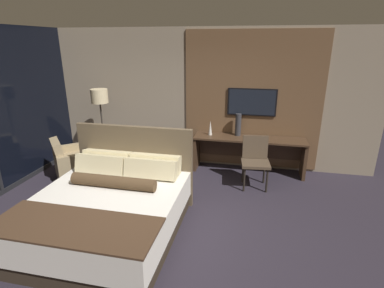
{
  "coord_description": "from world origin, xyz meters",
  "views": [
    {
      "loc": [
        1.24,
        -3.45,
        2.52
      ],
      "look_at": [
        0.27,
        1.02,
        0.95
      ],
      "focal_mm": 28.0,
      "sensor_mm": 36.0,
      "label": 1
    }
  ],
  "objects_px": {
    "desk_chair": "(255,157)",
    "vase_tall": "(238,125)",
    "armchair_by_window": "(75,164)",
    "desk": "(249,147)",
    "vase_short": "(210,128)",
    "floor_lamp": "(100,102)",
    "tv": "(252,102)",
    "bed": "(109,209)"
  },
  "relations": [
    {
      "from": "bed",
      "to": "armchair_by_window",
      "type": "height_order",
      "value": "bed"
    },
    {
      "from": "vase_tall",
      "to": "floor_lamp",
      "type": "bearing_deg",
      "value": -172.82
    },
    {
      "from": "tv",
      "to": "armchair_by_window",
      "type": "distance_m",
      "value": 3.66
    },
    {
      "from": "armchair_by_window",
      "to": "desk",
      "type": "bearing_deg",
      "value": -114.98
    },
    {
      "from": "floor_lamp",
      "to": "vase_tall",
      "type": "height_order",
      "value": "floor_lamp"
    },
    {
      "from": "desk_chair",
      "to": "floor_lamp",
      "type": "relative_size",
      "value": 0.57
    },
    {
      "from": "tv",
      "to": "floor_lamp",
      "type": "relative_size",
      "value": 0.59
    },
    {
      "from": "desk",
      "to": "vase_tall",
      "type": "xyz_separation_m",
      "value": [
        -0.24,
        0.08,
        0.44
      ]
    },
    {
      "from": "armchair_by_window",
      "to": "floor_lamp",
      "type": "distance_m",
      "value": 1.33
    },
    {
      "from": "tv",
      "to": "floor_lamp",
      "type": "xyz_separation_m",
      "value": [
        -3.02,
        -0.48,
        -0.04
      ]
    },
    {
      "from": "armchair_by_window",
      "to": "tv",
      "type": "bearing_deg",
      "value": -111.81
    },
    {
      "from": "desk",
      "to": "desk_chair",
      "type": "bearing_deg",
      "value": -77.74
    },
    {
      "from": "floor_lamp",
      "to": "vase_short",
      "type": "height_order",
      "value": "floor_lamp"
    },
    {
      "from": "tv",
      "to": "floor_lamp",
      "type": "distance_m",
      "value": 3.06
    },
    {
      "from": "bed",
      "to": "desk_chair",
      "type": "distance_m",
      "value": 2.7
    },
    {
      "from": "armchair_by_window",
      "to": "vase_tall",
      "type": "height_order",
      "value": "vase_tall"
    },
    {
      "from": "armchair_by_window",
      "to": "vase_short",
      "type": "height_order",
      "value": "vase_short"
    },
    {
      "from": "tv",
      "to": "vase_short",
      "type": "xyz_separation_m",
      "value": [
        -0.79,
        -0.21,
        -0.52
      ]
    },
    {
      "from": "vase_short",
      "to": "floor_lamp",
      "type": "bearing_deg",
      "value": -173.23
    },
    {
      "from": "tv",
      "to": "armchair_by_window",
      "type": "relative_size",
      "value": 0.91
    },
    {
      "from": "bed",
      "to": "armchair_by_window",
      "type": "xyz_separation_m",
      "value": [
        -1.5,
        1.51,
        -0.09
      ]
    },
    {
      "from": "desk_chair",
      "to": "armchair_by_window",
      "type": "xyz_separation_m",
      "value": [
        -3.41,
        -0.4,
        -0.28
      ]
    },
    {
      "from": "tv",
      "to": "desk_chair",
      "type": "bearing_deg",
      "value": -80.7
    },
    {
      "from": "desk_chair",
      "to": "vase_tall",
      "type": "bearing_deg",
      "value": 111.69
    },
    {
      "from": "floor_lamp",
      "to": "vase_short",
      "type": "xyz_separation_m",
      "value": [
        2.24,
        0.27,
        -0.48
      ]
    },
    {
      "from": "tv",
      "to": "bed",
      "type": "bearing_deg",
      "value": -123.03
    },
    {
      "from": "desk_chair",
      "to": "vase_tall",
      "type": "distance_m",
      "value": 0.88
    },
    {
      "from": "bed",
      "to": "desk",
      "type": "height_order",
      "value": "bed"
    },
    {
      "from": "desk",
      "to": "armchair_by_window",
      "type": "bearing_deg",
      "value": -162.78
    },
    {
      "from": "bed",
      "to": "armchair_by_window",
      "type": "relative_size",
      "value": 2.02
    },
    {
      "from": "desk",
      "to": "desk_chair",
      "type": "distance_m",
      "value": 0.63
    },
    {
      "from": "armchair_by_window",
      "to": "floor_lamp",
      "type": "xyz_separation_m",
      "value": [
        0.25,
        0.74,
        1.08
      ]
    },
    {
      "from": "bed",
      "to": "desk_chair",
      "type": "bearing_deg",
      "value": 44.99
    },
    {
      "from": "desk_chair",
      "to": "bed",
      "type": "bearing_deg",
      "value": -141.55
    },
    {
      "from": "desk_chair",
      "to": "armchair_by_window",
      "type": "relative_size",
      "value": 0.87
    },
    {
      "from": "armchair_by_window",
      "to": "bed",
      "type": "bearing_deg",
      "value": -177.28
    },
    {
      "from": "bed",
      "to": "floor_lamp",
      "type": "xyz_separation_m",
      "value": [
        -1.25,
        2.25,
        0.99
      ]
    },
    {
      "from": "armchair_by_window",
      "to": "vase_tall",
      "type": "distance_m",
      "value": 3.29
    },
    {
      "from": "desk_chair",
      "to": "floor_lamp",
      "type": "height_order",
      "value": "floor_lamp"
    },
    {
      "from": "bed",
      "to": "floor_lamp",
      "type": "bearing_deg",
      "value": 119.17
    },
    {
      "from": "desk_chair",
      "to": "floor_lamp",
      "type": "xyz_separation_m",
      "value": [
        -3.16,
        0.34,
        0.8
      ]
    },
    {
      "from": "tv",
      "to": "armchair_by_window",
      "type": "bearing_deg",
      "value": -159.61
    }
  ]
}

